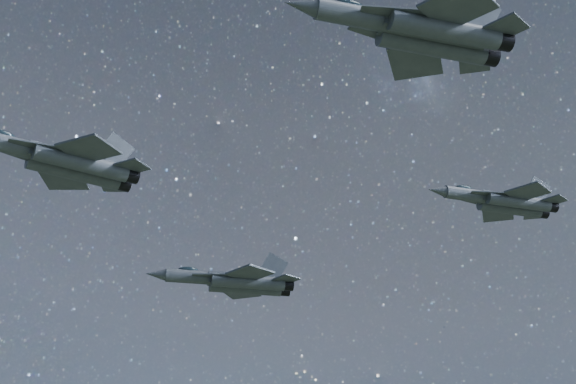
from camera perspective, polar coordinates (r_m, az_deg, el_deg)
name	(u,v)px	position (r m, az deg, el deg)	size (l,w,h in m)	color
jet_lead	(63,161)	(81.83, -15.73, 2.17)	(19.83, 13.54, 4.98)	#3A4149
jet_left	(235,282)	(97.88, -3.81, -6.37)	(18.65, 13.03, 4.69)	#3A4149
jet_right	(420,31)	(62.36, 9.40, 11.21)	(18.42, 13.09, 4.69)	#3A4149
jet_slot	(504,202)	(86.30, 15.09, -0.66)	(14.90, 10.60, 3.79)	#3A4149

